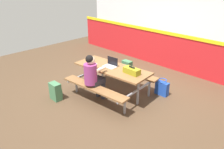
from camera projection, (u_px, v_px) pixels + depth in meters
name	position (u px, v px, depth m)	size (l,w,h in m)	color
ground_plane	(111.00, 94.00, 5.81)	(10.00, 10.00, 0.02)	#4C3826
accent_backdrop	(170.00, 30.00, 6.97)	(8.00, 0.14, 2.60)	red
picnic_table_main	(112.00, 74.00, 5.54)	(2.00, 1.71, 0.74)	brown
student_nearer	(93.00, 75.00, 5.16)	(0.39, 0.53, 1.21)	#2D2D38
laptop_silver	(111.00, 65.00, 5.52)	(0.34, 0.25, 0.22)	silver
toolbox_grey	(132.00, 71.00, 5.10)	(0.40, 0.18, 0.18)	olive
backpack_dark	(56.00, 91.00, 5.44)	(0.30, 0.22, 0.44)	#3F724C
tote_bag_bright	(162.00, 88.00, 5.67)	(0.34, 0.21, 0.43)	#1E47B2
satchel_spare	(127.00, 68.00, 6.84)	(0.30, 0.22, 0.44)	#3F724C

